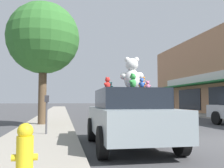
% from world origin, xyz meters
% --- Properties ---
extents(sidewalk_near, '(2.27, 90.00, 0.15)m').
position_xyz_m(sidewalk_near, '(-5.96, 0.00, 0.08)').
color(sidewalk_near, gray).
rests_on(sidewalk_near, ground_plane).
extents(plush_art_car, '(2.06, 4.05, 1.55)m').
position_xyz_m(plush_art_car, '(-3.53, -0.02, 0.83)').
color(plush_art_car, '#8C999E').
rests_on(plush_art_car, ground_plane).
extents(teddy_bear_giant, '(0.67, 0.44, 0.88)m').
position_xyz_m(teddy_bear_giant, '(-3.44, -0.03, 1.98)').
color(teddy_bear_giant, white).
rests_on(teddy_bear_giant, plush_art_car).
extents(teddy_bear_purple, '(0.13, 0.18, 0.24)m').
position_xyz_m(teddy_bear_purple, '(-3.60, -0.58, 1.67)').
color(teddy_bear_purple, purple).
rests_on(teddy_bear_purple, plush_art_car).
extents(teddy_bear_green, '(0.24, 0.25, 0.36)m').
position_xyz_m(teddy_bear_green, '(-3.61, -0.71, 1.73)').
color(teddy_bear_green, green).
rests_on(teddy_bear_green, plush_art_car).
extents(teddy_bear_red, '(0.23, 0.23, 0.34)m').
position_xyz_m(teddy_bear_red, '(-4.09, 0.11, 1.72)').
color(teddy_bear_red, red).
rests_on(teddy_bear_red, plush_art_car).
extents(teddy_bear_teal, '(0.16, 0.11, 0.22)m').
position_xyz_m(teddy_bear_teal, '(-3.97, 0.31, 1.66)').
color(teddy_bear_teal, teal).
rests_on(teddy_bear_teal, plush_art_car).
extents(teddy_bear_blue, '(0.17, 0.13, 0.22)m').
position_xyz_m(teddy_bear_blue, '(-3.46, -0.97, 1.66)').
color(teddy_bear_blue, blue).
rests_on(teddy_bear_blue, plush_art_car).
extents(teddy_bear_pink, '(0.18, 0.12, 0.24)m').
position_xyz_m(teddy_bear_pink, '(-3.00, -0.05, 1.67)').
color(teddy_bear_pink, pink).
rests_on(teddy_bear_pink, plush_art_car).
extents(teddy_bear_orange, '(0.26, 0.24, 0.37)m').
position_xyz_m(teddy_bear_orange, '(-3.10, 0.14, 1.73)').
color(teddy_bear_orange, orange).
rests_on(teddy_bear_orange, plush_art_car).
extents(street_tree, '(3.44, 3.44, 5.83)m').
position_xyz_m(street_tree, '(-6.24, 5.65, 4.24)').
color(street_tree, brown).
rests_on(street_tree, sidewalk_near).
extents(fire_hydrant, '(0.33, 0.22, 0.79)m').
position_xyz_m(fire_hydrant, '(-5.77, -3.05, 0.55)').
color(fire_hydrant, yellow).
rests_on(fire_hydrant, sidewalk_near).
extents(parking_meter, '(0.14, 0.10, 1.27)m').
position_xyz_m(parking_meter, '(-5.80, 1.99, 0.96)').
color(parking_meter, '#4C4C51').
rests_on(parking_meter, sidewalk_near).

